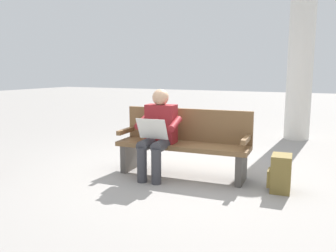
{
  "coord_description": "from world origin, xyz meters",
  "views": [
    {
      "loc": [
        -1.82,
        4.2,
        1.42
      ],
      "look_at": [
        0.14,
        0.15,
        0.7
      ],
      "focal_mm": 37.04,
      "sensor_mm": 36.0,
      "label": 1
    }
  ],
  "objects_px": {
    "person_seated": "(158,131)",
    "backpack": "(280,173)",
    "support_pillar": "(301,52)",
    "bench_near": "(184,142)"
  },
  "relations": [
    {
      "from": "backpack",
      "to": "support_pillar",
      "type": "distance_m",
      "value": 3.85
    },
    {
      "from": "person_seated",
      "to": "backpack",
      "type": "relative_size",
      "value": 2.66
    },
    {
      "from": "bench_near",
      "to": "person_seated",
      "type": "distance_m",
      "value": 0.41
    },
    {
      "from": "bench_near",
      "to": "support_pillar",
      "type": "relative_size",
      "value": 0.51
    },
    {
      "from": "bench_near",
      "to": "support_pillar",
      "type": "bearing_deg",
      "value": -112.45
    },
    {
      "from": "bench_near",
      "to": "person_seated",
      "type": "height_order",
      "value": "person_seated"
    },
    {
      "from": "support_pillar",
      "to": "bench_near",
      "type": "bearing_deg",
      "value": 71.52
    },
    {
      "from": "backpack",
      "to": "support_pillar",
      "type": "bearing_deg",
      "value": -87.18
    },
    {
      "from": "person_seated",
      "to": "support_pillar",
      "type": "bearing_deg",
      "value": -115.05
    },
    {
      "from": "bench_near",
      "to": "support_pillar",
      "type": "distance_m",
      "value": 3.8
    }
  ]
}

